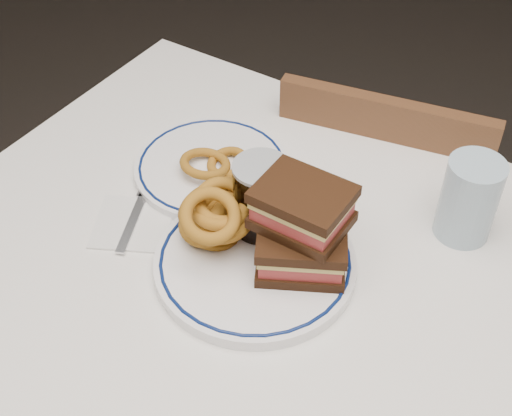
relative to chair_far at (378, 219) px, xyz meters
The scene contains 11 objects.
dining_table 0.54m from the chair_far, 76.19° to the right, with size 1.27×0.87×0.75m.
chair_far is the anchor object (origin of this frame).
main_plate 0.58m from the chair_far, 90.30° to the right, with size 0.29×0.29×0.02m.
reuben_sandwich 0.59m from the chair_far, 83.39° to the right, with size 0.15×0.14×0.13m.
onion_rings_main 0.61m from the chair_far, 98.86° to the right, with size 0.14×0.13×0.13m.
ketchup_ramekin 0.52m from the chair_far, 94.19° to the right, with size 0.06×0.06×0.04m.
beer_mug 0.56m from the chair_far, 93.77° to the right, with size 0.12×0.08×0.14m.
water_glass 0.50m from the chair_far, 49.11° to the right, with size 0.08×0.08×0.13m, color #98B2C4.
far_plate 0.50m from the chair_far, 117.21° to the right, with size 0.25×0.25×0.02m.
onion_rings_far 0.51m from the chair_far, 115.05° to the right, with size 0.10×0.11×0.04m.
napkin_fork 0.63m from the chair_far, 112.34° to the right, with size 0.15×0.16×0.01m.
Camera 1 is at (0.25, -0.57, 1.52)m, focal length 50.00 mm.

